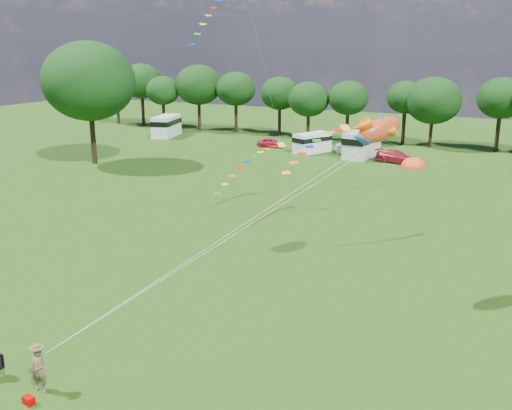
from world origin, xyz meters
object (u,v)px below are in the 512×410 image
at_px(car_a, 271,143).
at_px(campervan_c, 362,143).
at_px(campervan_a, 166,125).
at_px(tent_orange, 413,167).
at_px(big_tree, 89,81).
at_px(campervan_b, 312,142).
at_px(kite_flyer, 39,370).
at_px(car_c, 396,157).
at_px(fish_kite, 376,130).
at_px(car_b, 356,148).

relative_size(car_a, campervan_c, 0.56).
height_order(campervan_a, tent_orange, campervan_a).
relative_size(big_tree, campervan_b, 2.49).
distance_m(big_tree, kite_flyer, 45.25).
height_order(campervan_a, kite_flyer, campervan_a).
xyz_separation_m(car_a, car_c, (16.87, -2.82, 0.09)).
height_order(campervan_c, tent_orange, campervan_c).
bearing_deg(campervan_c, kite_flyer, -172.87).
bearing_deg(campervan_b, kite_flyer, -145.84).
distance_m(campervan_a, campervan_b, 23.63).
relative_size(car_a, campervan_b, 0.67).
bearing_deg(car_c, tent_orange, -109.13).
relative_size(big_tree, campervan_a, 2.06).
bearing_deg(tent_orange, car_c, 145.69).
bearing_deg(fish_kite, campervan_b, 56.55).
bearing_deg(campervan_a, campervan_b, -110.96).
bearing_deg(car_a, tent_orange, -106.65).
bearing_deg(campervan_b, fish_kite, -130.22).
height_order(car_c, tent_orange, car_c).
distance_m(car_b, car_c, 6.29).
relative_size(car_b, kite_flyer, 2.44).
bearing_deg(car_b, tent_orange, -140.63).
xyz_separation_m(car_b, fish_kite, (12.13, -38.29, 7.96)).
height_order(car_b, campervan_b, campervan_b).
relative_size(big_tree, campervan_c, 2.07).
bearing_deg(fish_kite, car_c, 42.03).
distance_m(big_tree, car_a, 24.01).
xyz_separation_m(car_b, kite_flyer, (3.39, -52.87, 0.13)).
distance_m(car_c, campervan_c, 4.91).
relative_size(big_tree, tent_orange, 4.39).
relative_size(car_b, tent_orange, 1.48).
xyz_separation_m(campervan_a, campervan_b, (23.47, -2.74, -0.29)).
bearing_deg(kite_flyer, fish_kite, 44.72).
distance_m(campervan_b, campervan_c, 6.24).
xyz_separation_m(campervan_a, tent_orange, (36.43, -5.95, -1.56)).
distance_m(car_a, campervan_c, 12.45).
xyz_separation_m(car_c, fish_kite, (6.56, -35.36, 8.07)).
xyz_separation_m(campervan_b, campervan_c, (6.23, -0.02, 0.35)).
xyz_separation_m(car_a, campervan_c, (12.36, -1.14, 1.04)).
relative_size(campervan_a, kite_flyer, 3.51).
xyz_separation_m(campervan_a, kite_flyer, (32.02, -54.38, -0.66)).
xyz_separation_m(car_b, car_c, (5.57, -2.93, -0.10)).
height_order(big_tree, car_c, big_tree).
xyz_separation_m(big_tree, car_b, (24.58, 18.24, -8.23)).
xyz_separation_m(car_a, kite_flyer, (14.68, -52.77, 0.32)).
distance_m(big_tree, fish_kite, 41.83).
bearing_deg(campervan_b, car_c, -74.21).
height_order(car_a, campervan_c, campervan_c).
bearing_deg(kite_flyer, campervan_b, 85.06).
relative_size(campervan_b, tent_orange, 1.76).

